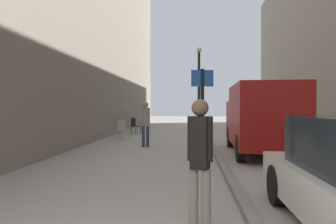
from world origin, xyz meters
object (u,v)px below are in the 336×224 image
pedestrian_mid_block (145,121)px  lamp_post (199,85)px  cafe_chair_near_window (135,125)px  pedestrian_main_foreground (200,155)px  cafe_chair_by_doorway (122,128)px  delivery_van (261,117)px  street_sign_post (202,108)px

pedestrian_mid_block → lamp_post: bearing=-131.8°
cafe_chair_near_window → pedestrian_main_foreground: bearing=37.0°
pedestrian_mid_block → cafe_chair_by_doorway: (-1.50, 2.61, -0.48)m
delivery_van → street_sign_post: (-2.04, -2.20, 0.31)m
cafe_chair_near_window → cafe_chair_by_doorway: size_ratio=1.00×
cafe_chair_near_window → cafe_chair_by_doorway: same height
pedestrian_mid_block → lamp_post: (2.21, 4.42, 1.69)m
pedestrian_mid_block → cafe_chair_near_window: bearing=-91.0°
pedestrian_mid_block → street_sign_post: 4.32m
delivery_van → street_sign_post: size_ratio=1.91×
cafe_chair_by_doorway → pedestrian_main_foreground: bearing=-60.1°
pedestrian_main_foreground → cafe_chair_by_doorway: 11.32m
lamp_post → cafe_chair_by_doorway: (-3.71, -1.82, -2.18)m
pedestrian_mid_block → cafe_chair_by_doorway: size_ratio=1.90×
delivery_van → street_sign_post: bearing=-130.6°
delivery_van → pedestrian_mid_block: bearing=161.8°
street_sign_post → cafe_chair_near_window: street_sign_post is taller
pedestrian_main_foreground → cafe_chair_by_doorway: size_ratio=1.78×
delivery_van → cafe_chair_by_doorway: 7.03m
cafe_chair_near_window → cafe_chair_by_doorway: bearing=22.9°
pedestrian_main_foreground → cafe_chair_near_window: bearing=-58.1°
street_sign_post → lamp_post: bearing=-99.1°
lamp_post → cafe_chair_by_doorway: 4.67m
delivery_van → cafe_chair_by_doorway: delivery_van is taller
delivery_van → lamp_post: 6.44m
street_sign_post → cafe_chair_near_window: size_ratio=2.77×
street_sign_post → cafe_chair_by_doorway: street_sign_post is taller
delivery_van → cafe_chair_near_window: (-5.60, 7.35, -0.69)m
pedestrian_main_foreground → delivery_van: 7.01m
cafe_chair_by_doorway → lamp_post: bearing=38.5°
pedestrian_main_foreground → lamp_post: lamp_post is taller
street_sign_post → lamp_post: lamp_post is taller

